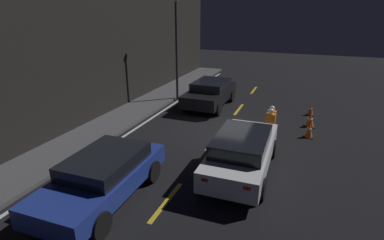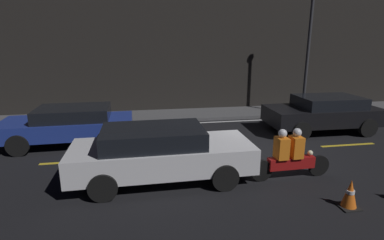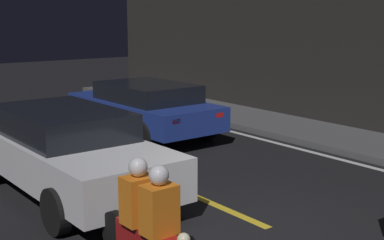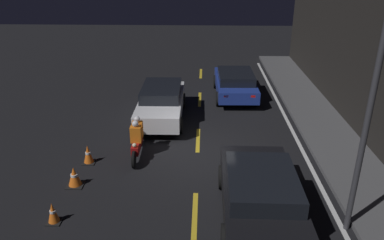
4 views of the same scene
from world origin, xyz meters
name	(u,v)px [view 3 (image 3 of 4)]	position (x,y,z in m)	size (l,w,h in m)	color
ground_plane	(269,228)	(0.00, 0.00, 0.00)	(56.00, 56.00, 0.00)	black
lane_dash_a	(17,119)	(-10.00, 0.00, 0.00)	(2.00, 0.14, 0.01)	gold
lane_dash_b	(89,150)	(-5.50, 0.00, 0.00)	(2.00, 0.14, 0.01)	gold
lane_dash_c	(222,208)	(-1.00, 0.00, 0.00)	(2.00, 0.14, 0.01)	gold
sedan_blue	(144,107)	(-5.94, 1.72, 0.73)	(4.36, 2.03, 1.31)	navy
sedan_white	(67,149)	(-3.06, -1.59, 0.76)	(4.56, 1.94, 1.40)	silver
motorcycle	(151,225)	(0.21, -2.07, 0.63)	(2.19, 0.38, 1.35)	black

